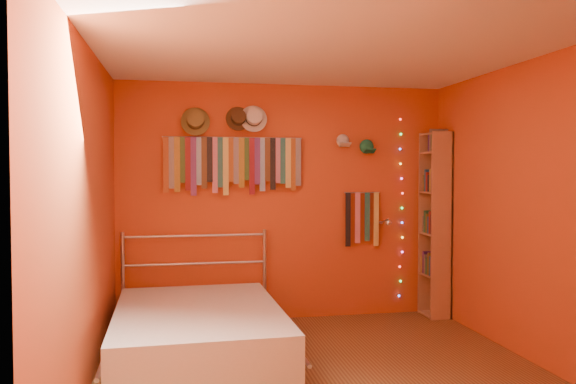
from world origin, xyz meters
TOP-DOWN VIEW (x-y plane):
  - ground at (0.00, 0.00)m, footprint 3.50×3.50m
  - back_wall at (0.00, 1.75)m, footprint 3.50×0.02m
  - right_wall at (1.75, 0.00)m, footprint 0.02×3.50m
  - left_wall at (-1.75, 0.00)m, footprint 0.02×3.50m
  - ceiling at (0.00, 0.00)m, footprint 3.50×3.50m
  - tie_rack at (-0.56, 1.68)m, footprint 1.45×0.03m
  - small_tie_rack at (0.84, 1.69)m, footprint 0.40×0.03m
  - fedora_olive at (-0.94, 1.65)m, footprint 0.29×0.16m
  - fedora_brown at (-0.50, 1.66)m, footprint 0.26×0.14m
  - fedora_white at (-0.34, 1.65)m, footprint 0.28×0.15m
  - cap_white at (0.63, 1.70)m, footprint 0.16×0.20m
  - cap_green at (0.89, 1.70)m, footprint 0.17×0.21m
  - fairy_lights at (1.30, 1.71)m, footprint 0.06×0.02m
  - reading_lamp at (1.07, 1.53)m, footprint 0.06×0.28m
  - bookshelf at (1.66, 1.53)m, footprint 0.25×0.34m
  - bed at (-0.95, 0.63)m, footprint 1.52×2.03m

SIDE VIEW (x-z plane):
  - ground at x=0.00m, z-range 0.00..0.00m
  - bed at x=-0.95m, z-range -0.26..0.71m
  - bookshelf at x=1.66m, z-range 0.02..2.02m
  - reading_lamp at x=1.07m, z-range 0.99..1.07m
  - small_tie_rack at x=0.84m, z-range 0.79..1.38m
  - fairy_lights at x=1.30m, z-range 0.18..2.16m
  - back_wall at x=0.00m, z-range 0.00..2.50m
  - right_wall at x=1.75m, z-range 0.00..2.50m
  - left_wall at x=-1.75m, z-range 0.00..2.50m
  - tie_rack at x=-0.56m, z-range 1.38..1.98m
  - cap_green at x=0.89m, z-range 1.76..1.93m
  - cap_white at x=0.63m, z-range 1.83..1.99m
  - fedora_olive at x=-0.94m, z-range 1.95..2.24m
  - fedora_brown at x=-0.50m, z-range 2.00..2.26m
  - fedora_white at x=-0.34m, z-range 1.99..2.27m
  - ceiling at x=0.00m, z-range 2.49..2.51m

